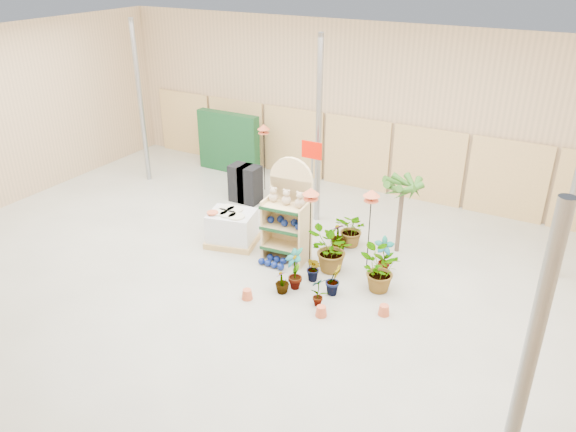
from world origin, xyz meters
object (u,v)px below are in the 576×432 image
Objects in this scene: bird_table_front at (311,194)px; potted_plant_2 at (331,251)px; display_shelf at (289,213)px; pallet_stack at (232,228)px.

bird_table_front is 1.88× the size of potted_plant_2.
display_shelf reaches higher than pallet_stack.
display_shelf reaches higher than potted_plant_2.
pallet_stack is 2.50m from potted_plant_2.
pallet_stack is at bearing 174.76° from bird_table_front.
bird_table_front is (2.09, -0.19, 1.36)m from pallet_stack.
pallet_stack is at bearing 179.45° from potted_plant_2.
bird_table_front is at bearing -157.62° from potted_plant_2.
bird_table_front is at bearing -30.47° from display_shelf.
potted_plant_2 is (0.41, 0.17, -1.25)m from bird_table_front.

